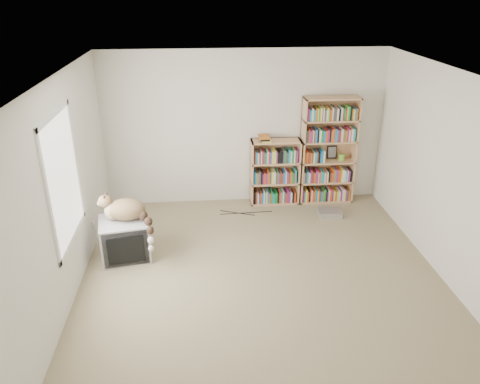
{
  "coord_description": "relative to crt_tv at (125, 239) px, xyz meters",
  "views": [
    {
      "loc": [
        -0.7,
        -4.74,
        3.39
      ],
      "look_at": [
        -0.2,
        1.0,
        0.81
      ],
      "focal_mm": 35.0,
      "sensor_mm": 36.0,
      "label": 1
    }
  ],
  "objects": [
    {
      "name": "cat",
      "position": [
        0.09,
        -0.01,
        0.38
      ],
      "size": [
        0.76,
        0.61,
        0.62
      ],
      "rotation": [
        0.0,
        0.0,
        -0.07
      ],
      "color": "#3C2B18",
      "rests_on": "crt_tv"
    },
    {
      "name": "floor",
      "position": [
        1.76,
        -0.81,
        -0.27
      ],
      "size": [
        4.5,
        5.0,
        0.01
      ],
      "primitive_type": "cube",
      "color": "#9C8C6A",
      "rests_on": "ground"
    },
    {
      "name": "window",
      "position": [
        -0.48,
        -0.61,
        1.13
      ],
      "size": [
        0.02,
        1.22,
        1.52
      ],
      "primitive_type": "cube",
      "color": "white",
      "rests_on": "wall_left"
    },
    {
      "name": "bookcase_tall",
      "position": [
        3.12,
        1.55,
        0.57
      ],
      "size": [
        0.88,
        0.3,
        1.77
      ],
      "color": "tan",
      "rests_on": "floor"
    },
    {
      "name": "bookcase_short",
      "position": [
        2.25,
        1.55,
        0.23
      ],
      "size": [
        0.79,
        0.3,
        1.09
      ],
      "color": "tan",
      "rests_on": "floor"
    },
    {
      "name": "green_mug",
      "position": [
        3.35,
        1.53,
        0.51
      ],
      "size": [
        0.1,
        0.1,
        0.11
      ],
      "primitive_type": "cylinder",
      "color": "#71BB35",
      "rests_on": "bookcase_tall"
    },
    {
      "name": "wall_right",
      "position": [
        4.01,
        -0.81,
        0.98
      ],
      "size": [
        0.02,
        5.0,
        2.5
      ],
      "primitive_type": "cube",
      "color": "silver",
      "rests_on": "floor"
    },
    {
      "name": "crt_tv",
      "position": [
        0.0,
        0.0,
        0.0
      ],
      "size": [
        0.71,
        0.66,
        0.54
      ],
      "rotation": [
        0.0,
        0.0,
        0.18
      ],
      "color": "#A0A0A2",
      "rests_on": "floor"
    },
    {
      "name": "framed_print",
      "position": [
        3.21,
        1.63,
        0.56
      ],
      "size": [
        0.16,
        0.05,
        0.22
      ],
      "primitive_type": "cube",
      "rotation": [
        -0.17,
        0.0,
        0.0
      ],
      "color": "black",
      "rests_on": "bookcase_tall"
    },
    {
      "name": "floor_cables",
      "position": [
        1.75,
        0.9,
        -0.27
      ],
      "size": [
        1.2,
        0.7,
        0.01
      ],
      "primitive_type": null,
      "color": "black",
      "rests_on": "floor"
    },
    {
      "name": "wall_left",
      "position": [
        -0.49,
        -0.81,
        0.98
      ],
      "size": [
        0.02,
        5.0,
        2.5
      ],
      "primitive_type": "cube",
      "color": "silver",
      "rests_on": "floor"
    },
    {
      "name": "wall_back",
      "position": [
        1.76,
        1.69,
        0.98
      ],
      "size": [
        4.5,
        0.02,
        2.5
      ],
      "primitive_type": "cube",
      "color": "silver",
      "rests_on": "floor"
    },
    {
      "name": "dvd_player",
      "position": [
        3.07,
        0.95,
        -0.23
      ],
      "size": [
        0.39,
        0.3,
        0.08
      ],
      "primitive_type": "cube",
      "rotation": [
        0.0,
        0.0,
        -0.12
      ],
      "color": "#B0B0B5",
      "rests_on": "floor"
    },
    {
      "name": "ceiling",
      "position": [
        1.76,
        -0.81,
        2.23
      ],
      "size": [
        4.5,
        5.0,
        0.02
      ],
      "primitive_type": "cube",
      "color": "white",
      "rests_on": "wall_back"
    },
    {
      "name": "book_stack",
      "position": [
        2.07,
        1.51,
        0.86
      ],
      "size": [
        0.19,
        0.25,
        0.08
      ],
      "primitive_type": "cube",
      "color": "#CD431B",
      "rests_on": "bookcase_short"
    },
    {
      "name": "wall_outlet",
      "position": [
        -0.48,
        0.34,
        0.05
      ],
      "size": [
        0.01,
        0.08,
        0.13
      ],
      "primitive_type": "cube",
      "color": "silver",
      "rests_on": "wall_left"
    },
    {
      "name": "wall_front",
      "position": [
        1.76,
        -3.31,
        0.98
      ],
      "size": [
        4.5,
        0.02,
        2.5
      ],
      "primitive_type": "cube",
      "color": "silver",
      "rests_on": "floor"
    }
  ]
}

